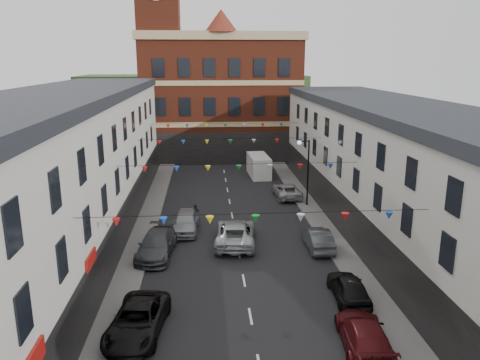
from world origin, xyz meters
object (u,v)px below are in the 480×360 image
object	(u,v)px
street_lamp	(305,164)
car_right_f	(287,191)
car_left_c	(138,320)
car_left_d	(157,245)
car_right_e	(318,239)
car_right_d	(349,288)
car_right_c	(364,335)
pedestrian	(196,214)
car_left_e	(186,222)
white_van	(259,166)
moving_car	(235,233)

from	to	relation	value
street_lamp	car_right_f	size ratio (longest dim) A/B	1.24
car_left_c	car_left_d	bearing A→B (deg)	97.24
car_left_d	car_right_f	size ratio (longest dim) A/B	1.11
street_lamp	car_right_e	xyz separation A→B (m)	(-1.05, -9.48, -3.19)
street_lamp	car_left_c	xyz separation A→B (m)	(-12.05, -19.14, -3.19)
street_lamp	car_right_d	bearing A→B (deg)	-93.61
car_right_c	pedestrian	distance (m)	18.95
car_left_e	car_right_d	world-z (taller)	car_left_e
car_left_c	white_van	bearing A→B (deg)	80.43
car_left_c	moving_car	size ratio (longest dim) A/B	0.88
car_left_e	car_right_d	distance (m)	14.49
car_left_c	car_right_d	size ratio (longest dim) A/B	1.24
pedestrian	car_left_d	bearing A→B (deg)	-99.74
car_left_c	car_right_c	bearing A→B (deg)	-3.86
street_lamp	car_right_e	world-z (taller)	street_lamp
moving_car	car_left_e	bearing A→B (deg)	-31.55
car_right_f	car_right_e	bearing A→B (deg)	88.07
car_left_d	car_right_d	xyz separation A→B (m)	(11.00, -6.77, -0.07)
car_right_e	car_left_e	bearing A→B (deg)	-23.25
car_left_e	white_van	size ratio (longest dim) A/B	0.88
white_van	car_right_c	bearing A→B (deg)	-91.33
car_left_d	car_right_d	bearing A→B (deg)	-26.08
car_right_c	car_right_d	bearing A→B (deg)	-92.90
car_left_d	pedestrian	size ratio (longest dim) A/B	3.29
white_van	car_left_c	bearing A→B (deg)	-109.93
street_lamp	pedestrian	xyz separation A→B (m)	(-9.55, -3.91, -3.09)
car_left_c	car_left_d	size ratio (longest dim) A/B	0.96
moving_car	car_right_c	bearing A→B (deg)	116.24
white_van	car_right_e	bearing A→B (deg)	-88.52
car_left_e	moving_car	bearing A→B (deg)	-33.53
street_lamp	car_right_d	xyz separation A→B (m)	(-1.05, -16.67, -3.19)
moving_car	car_right_f	bearing A→B (deg)	-111.38
car_right_f	white_van	bearing A→B (deg)	-80.86
car_right_f	moving_car	distance (m)	12.49
car_right_e	car_left_d	bearing A→B (deg)	2.33
car_left_d	white_van	distance (m)	23.47
moving_car	car_right_d	bearing A→B (deg)	128.91
street_lamp	car_left_e	distance (m)	12.05
car_right_c	white_van	distance (m)	32.83
car_right_e	car_right_f	distance (m)	12.44
car_left_d	white_van	bearing A→B (deg)	72.19
car_left_d	white_van	xyz separation A→B (m)	(9.30, 21.54, 0.39)
car_right_f	car_left_d	bearing A→B (deg)	47.52
car_right_d	car_left_c	bearing A→B (deg)	14.04
car_right_c	car_right_e	xyz separation A→B (m)	(0.67, 11.69, -0.00)
street_lamp	car_left_c	size ratio (longest dim) A/B	1.16
white_van	street_lamp	bearing A→B (deg)	-79.83
car_left_c	car_left_e	world-z (taller)	car_left_e
car_left_d	pedestrian	distance (m)	6.49
car_left_d	moving_car	distance (m)	5.64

